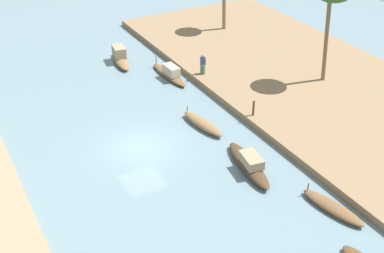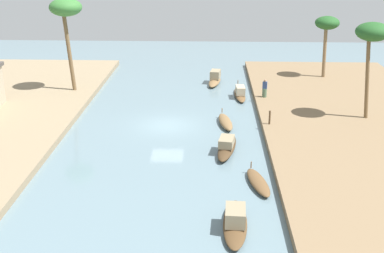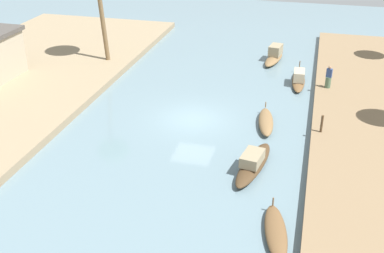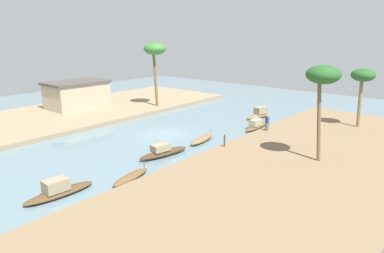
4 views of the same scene
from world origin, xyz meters
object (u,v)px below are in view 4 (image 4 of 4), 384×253
palm_tree_left_near (323,77)px  palm_tree_left_far (363,77)px  sampan_downstream_large (256,125)px  palm_tree_right_tall (155,51)px  sampan_with_red_awning (202,139)px  mooring_post (224,141)px  riverside_building (77,94)px  person_on_near_bank (267,124)px  sampan_near_left_bank (163,152)px  sampan_with_tall_canopy (59,190)px  sampan_foreground (259,114)px  sampan_open_hull (131,177)px

palm_tree_left_near → palm_tree_left_far: palm_tree_left_near is taller
sampan_downstream_large → palm_tree_right_tall: palm_tree_right_tall is taller
sampan_with_red_awning → mooring_post: 3.45m
mooring_post → riverside_building: bearing=86.8°
person_on_near_bank → sampan_near_left_bank: bearing=88.5°
sampan_near_left_bank → palm_tree_left_far: size_ratio=0.81×
sampan_with_tall_canopy → sampan_foreground: 26.82m
sampan_near_left_bank → sampan_open_hull: bearing=-151.9°
person_on_near_bank → mooring_post: 6.99m
person_on_near_bank → sampan_open_hull: bearing=99.5°
sampan_with_tall_canopy → palm_tree_left_far: palm_tree_left_far is taller
palm_tree_left_far → mooring_post: bearing=154.6°
sampan_foreground → sampan_open_hull: sampan_foreground is taller
sampan_foreground → palm_tree_left_far: bearing=-73.7°
sampan_with_tall_canopy → riverside_building: riverside_building is taller
sampan_with_red_awning → sampan_open_hull: (-10.18, -1.64, -0.05)m
mooring_post → palm_tree_right_tall: size_ratio=0.13×
palm_tree_left_near → sampan_open_hull: bearing=140.9°
sampan_near_left_bank → sampan_open_hull: (-4.98, -1.67, -0.18)m
person_on_near_bank → palm_tree_left_far: (7.34, -6.51, 4.51)m
mooring_post → sampan_open_hull: bearing=170.2°
sampan_foreground → palm_tree_left_near: size_ratio=0.56×
sampan_foreground → mooring_post: 13.56m
sampan_foreground → mooring_post: (-12.95, -3.98, 0.52)m
sampan_with_tall_canopy → person_on_near_bank: size_ratio=3.00×
sampan_with_red_awning → sampan_downstream_large: (7.52, -1.48, 0.11)m
mooring_post → palm_tree_left_far: bearing=-25.4°
sampan_with_red_awning → mooring_post: (-0.97, -3.23, 0.74)m
mooring_post → riverside_building: size_ratio=0.14×
riverside_building → sampan_downstream_large: bearing=-71.4°
sampan_downstream_large → sampan_with_tall_canopy: bearing=174.1°
riverside_building → sampan_near_left_bank: bearing=-104.1°
sampan_foreground → riverside_building: 23.27m
palm_tree_right_tall → sampan_near_left_bank: bearing=-133.0°
palm_tree_left_far → riverside_building: size_ratio=0.79×
person_on_near_bank → palm_tree_right_tall: 18.59m
sampan_open_hull → mooring_post: mooring_post is taller
palm_tree_left_near → person_on_near_bank: bearing=53.5°
sampan_with_tall_canopy → sampan_with_red_awning: sampan_with_tall_canopy is taller
sampan_downstream_large → person_on_near_bank: size_ratio=3.00×
sampan_foreground → riverside_building: size_ratio=0.54×
sampan_open_hull → palm_tree_left_near: 15.64m
sampan_near_left_bank → mooring_post: size_ratio=4.68×
sampan_foreground → mooring_post: size_ratio=3.96×
sampan_open_hull → riverside_building: 24.93m
sampan_near_left_bank → palm_tree_left_far: 21.75m
sampan_open_hull → palm_tree_left_far: palm_tree_left_far is taller
sampan_with_red_awning → mooring_post: bearing=-115.0°
palm_tree_left_near → palm_tree_right_tall: bearing=74.3°
sampan_with_red_awning → palm_tree_right_tall: size_ratio=0.47×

